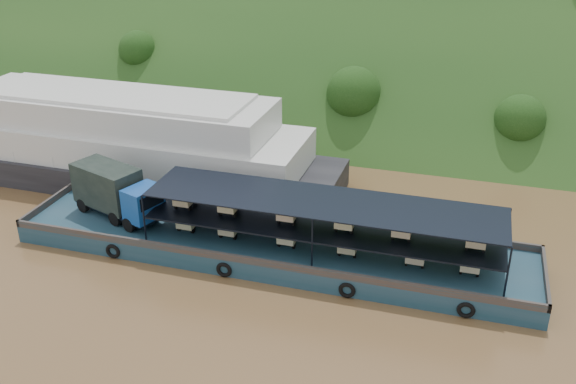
# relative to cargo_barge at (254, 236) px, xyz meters

# --- Properties ---
(ground) EXTENTS (160.00, 160.00, 0.00)m
(ground) POSITION_rel_cargo_barge_xyz_m (3.38, 0.36, -1.20)
(ground) COLOR brown
(ground) RESTS_ON ground
(hillside) EXTENTS (140.00, 39.60, 39.60)m
(hillside) POSITION_rel_cargo_barge_xyz_m (3.38, 36.36, -1.20)
(hillside) COLOR #193C16
(hillside) RESTS_ON ground
(cargo_barge) EXTENTS (35.00, 7.18, 4.83)m
(cargo_barge) POSITION_rel_cargo_barge_xyz_m (0.00, 0.00, 0.00)
(cargo_barge) COLOR #133645
(cargo_barge) RESTS_ON ground
(passenger_ferry) EXTENTS (37.36, 9.72, 7.55)m
(passenger_ferry) POSITION_rel_cargo_barge_xyz_m (-14.81, 8.41, 2.07)
(passenger_ferry) COLOR black
(passenger_ferry) RESTS_ON ground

